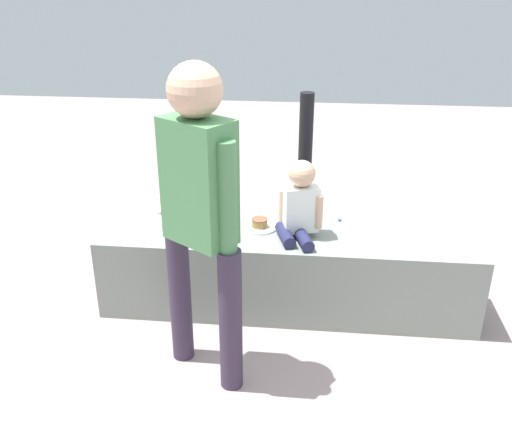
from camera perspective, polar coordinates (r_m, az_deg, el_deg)
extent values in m
plane|color=#A18B8B|center=(3.78, 3.02, -8.75)|extent=(12.00, 12.00, 0.00)
cube|color=gray|center=(3.65, 3.11, -5.34)|extent=(2.35, 0.49, 0.52)
cylinder|color=#212349|center=(3.45, 2.95, -1.56)|extent=(0.14, 0.26, 0.08)
cylinder|color=#212349|center=(3.42, 4.75, -1.88)|extent=(0.14, 0.26, 0.08)
cube|color=white|center=(3.47, 4.51, 1.14)|extent=(0.24, 0.19, 0.28)
sphere|color=#DBAD8C|center=(3.39, 4.63, 4.61)|extent=(0.16, 0.16, 0.16)
cylinder|color=#DBAD8C|center=(3.51, 2.72, 1.35)|extent=(0.05, 0.05, 0.21)
cylinder|color=#DBAD8C|center=(3.44, 6.32, 0.78)|extent=(0.05, 0.05, 0.21)
cylinder|color=#352A3F|center=(2.94, -2.56, -10.13)|extent=(0.12, 0.12, 0.80)
cylinder|color=#352A3F|center=(3.16, -7.62, -7.54)|extent=(0.12, 0.12, 0.80)
cube|color=#4D8752|center=(2.73, -5.75, 3.80)|extent=(0.40, 0.36, 0.62)
sphere|color=#DBAD8C|center=(2.60, -6.16, 12.81)|extent=(0.26, 0.26, 0.26)
cylinder|color=#4D8752|center=(2.63, -2.96, 1.76)|extent=(0.10, 0.10, 0.58)
cylinder|color=#4D8752|center=(2.87, -8.22, 3.53)|extent=(0.10, 0.10, 0.58)
cylinder|color=white|center=(3.62, 0.36, -0.79)|extent=(0.22, 0.22, 0.01)
cylinder|color=olive|center=(3.61, 0.36, -0.38)|extent=(0.10, 0.10, 0.04)
cylinder|color=brown|center=(3.60, 0.36, 0.01)|extent=(0.10, 0.10, 0.01)
cube|color=silver|center=(3.60, 1.30, -0.77)|extent=(0.11, 0.04, 0.00)
cube|color=#59C6B2|center=(4.85, -5.64, 1.18)|extent=(0.25, 0.09, 0.33)
torus|color=white|center=(4.80, -6.36, 3.00)|extent=(0.10, 0.01, 0.10)
torus|color=white|center=(4.78, -5.07, 2.95)|extent=(0.10, 0.01, 0.10)
cylinder|color=black|center=(4.75, 4.66, -1.20)|extent=(0.36, 0.36, 0.04)
cylinder|color=black|center=(4.53, 4.92, 5.52)|extent=(0.11, 0.11, 1.14)
cylinder|color=silver|center=(4.65, 8.32, -1.24)|extent=(0.06, 0.06, 0.15)
cone|color=silver|center=(4.62, 8.39, -0.27)|extent=(0.06, 0.06, 0.03)
cylinder|color=blue|center=(4.61, 8.40, -0.04)|extent=(0.03, 0.03, 0.01)
cylinder|color=red|center=(4.38, 8.51, -3.23)|extent=(0.07, 0.07, 0.10)
cube|color=white|center=(4.58, 15.70, -2.55)|extent=(0.40, 0.40, 0.12)
cube|color=black|center=(4.14, 5.19, -3.84)|extent=(0.30, 0.13, 0.23)
torus|color=black|center=(4.09, 5.25, -2.44)|extent=(0.22, 0.01, 0.22)
cube|color=brown|center=(4.62, -8.20, -0.95)|extent=(0.29, 0.13, 0.21)
torus|color=brown|center=(4.57, -8.28, 0.26)|extent=(0.22, 0.01, 0.22)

